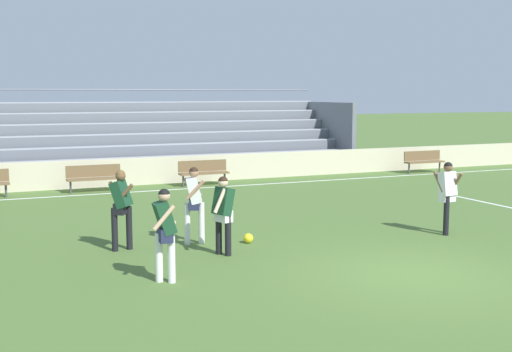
% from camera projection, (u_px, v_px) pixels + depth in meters
% --- Properties ---
extents(ground_plane, '(160.00, 160.00, 0.00)m').
position_uv_depth(ground_plane, '(415.00, 275.00, 11.80)').
color(ground_plane, '#4C6B30').
extents(field_line_sideline, '(44.00, 0.12, 0.01)m').
position_uv_depth(field_line_sideline, '(203.00, 188.00, 22.69)').
color(field_line_sideline, white).
rests_on(field_line_sideline, ground).
extents(field_line_penalty_mark, '(0.12, 4.40, 0.01)m').
position_uv_depth(field_line_penalty_mark, '(504.00, 206.00, 18.95)').
color(field_line_penalty_mark, white).
rests_on(field_line_penalty_mark, ground).
extents(sideline_wall, '(48.00, 0.16, 0.98)m').
position_uv_depth(sideline_wall, '(189.00, 169.00, 24.10)').
color(sideline_wall, beige).
rests_on(sideline_wall, ground).
extents(bleacher_stand, '(18.38, 4.54, 3.46)m').
position_uv_depth(bleacher_stand, '(130.00, 138.00, 25.95)').
color(bleacher_stand, '#9EA3AD').
rests_on(bleacher_stand, ground).
extents(bench_near_bin, '(1.80, 0.40, 0.90)m').
position_uv_depth(bench_near_bin, '(424.00, 160.00, 26.99)').
color(bench_near_bin, brown).
rests_on(bench_near_bin, ground).
extents(bench_far_right, '(1.80, 0.40, 0.90)m').
position_uv_depth(bench_far_right, '(203.00, 170.00, 23.19)').
color(bench_far_right, brown).
rests_on(bench_far_right, ground).
extents(bench_far_left, '(1.80, 0.40, 0.90)m').
position_uv_depth(bench_far_left, '(94.00, 176.00, 21.67)').
color(bench_far_left, brown).
rests_on(bench_far_left, ground).
extents(player_dark_deep_cover, '(0.58, 0.48, 1.62)m').
position_uv_depth(player_dark_deep_cover, '(223.00, 209.00, 13.15)').
color(player_dark_deep_cover, black).
rests_on(player_dark_deep_cover, ground).
extents(player_white_overlapping, '(0.48, 0.61, 1.70)m').
position_uv_depth(player_white_overlapping, '(194.00, 198.00, 14.12)').
color(player_white_overlapping, white).
rests_on(player_white_overlapping, ground).
extents(player_dark_challenging, '(0.52, 0.46, 1.65)m').
position_uv_depth(player_dark_challenging, '(165.00, 227.00, 11.23)').
color(player_dark_challenging, white).
rests_on(player_dark_challenging, ground).
extents(player_white_pressing_high, '(0.46, 0.55, 1.70)m').
position_uv_depth(player_white_pressing_high, '(447.00, 191.00, 15.11)').
color(player_white_pressing_high, black).
rests_on(player_white_pressing_high, ground).
extents(player_dark_on_ball, '(0.54, 0.71, 1.70)m').
position_uv_depth(player_dark_on_ball, '(121.00, 203.00, 13.54)').
color(player_dark_on_ball, black).
rests_on(player_dark_on_ball, ground).
extents(soccer_ball, '(0.22, 0.22, 0.22)m').
position_uv_depth(soccer_ball, '(248.00, 238.00, 14.29)').
color(soccer_ball, yellow).
rests_on(soccer_ball, ground).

